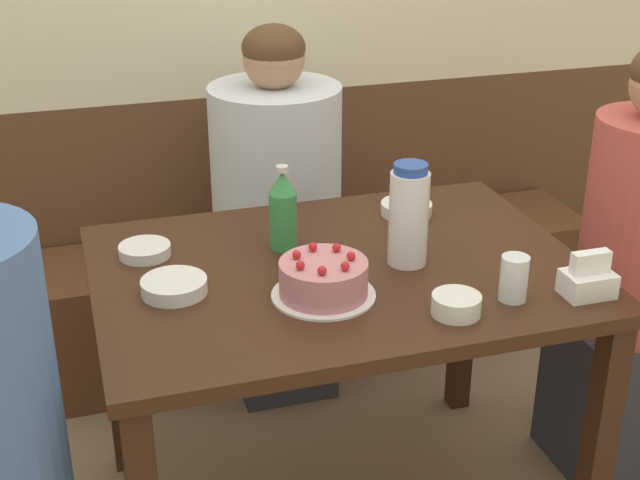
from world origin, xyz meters
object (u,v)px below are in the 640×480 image
(bowl_soup_white, at_px, (174,286))
(glass_water_tall, at_px, (514,278))
(bowl_rice_small, at_px, (456,305))
(soju_bottle, at_px, (283,210))
(bench_seat, at_px, (262,302))
(bowl_sauce_shallow, at_px, (406,208))
(person_teal_shirt, at_px, (636,282))
(bowl_side_dish, at_px, (145,250))
(birthday_cake, at_px, (323,279))
(person_pale_blue_shirt, at_px, (277,216))
(water_pitcher, at_px, (409,215))
(napkin_holder, at_px, (588,279))

(bowl_soup_white, xyz_separation_m, glass_water_tall, (0.70, -0.25, 0.03))
(bowl_soup_white, xyz_separation_m, bowl_rice_small, (0.56, -0.27, 0.01))
(bowl_soup_white, bearing_deg, soju_bottle, 28.77)
(bench_seat, xyz_separation_m, bowl_sauce_shallow, (0.27, -0.58, 0.54))
(glass_water_tall, relative_size, person_teal_shirt, 0.08)
(bowl_side_dish, bearing_deg, person_teal_shirt, -9.12)
(birthday_cake, bearing_deg, bench_seat, 85.25)
(birthday_cake, xyz_separation_m, person_pale_blue_shirt, (0.10, 0.81, -0.19))
(water_pitcher, distance_m, glass_water_tall, 0.29)
(bench_seat, relative_size, person_pale_blue_shirt, 1.96)
(bench_seat, distance_m, person_pale_blue_shirt, 0.41)
(birthday_cake, relative_size, bowl_rice_small, 2.19)
(soju_bottle, height_order, bowl_soup_white, soju_bottle)
(person_pale_blue_shirt, bearing_deg, bowl_side_dish, -43.09)
(bowl_soup_white, bearing_deg, bowl_rice_small, -25.74)
(bench_seat, bearing_deg, soju_bottle, -98.15)
(person_pale_blue_shirt, bearing_deg, bowl_sauce_shallow, 30.44)
(water_pitcher, height_order, bowl_rice_small, water_pitcher)
(bench_seat, height_order, water_pitcher, water_pitcher)
(bench_seat, height_order, bowl_rice_small, bowl_rice_small)
(bench_seat, relative_size, bowl_side_dish, 18.45)
(glass_water_tall, height_order, person_teal_shirt, person_teal_shirt)
(napkin_holder, height_order, bowl_sauce_shallow, napkin_holder)
(bench_seat, bearing_deg, napkin_holder, -67.00)
(bench_seat, bearing_deg, birthday_cake, -94.75)
(bench_seat, relative_size, napkin_holder, 21.02)
(water_pitcher, relative_size, bowl_soup_white, 1.68)
(napkin_holder, relative_size, bowl_side_dish, 0.88)
(water_pitcher, height_order, person_teal_shirt, person_teal_shirt)
(bench_seat, distance_m, bowl_rice_small, 1.26)
(soju_bottle, bearing_deg, bowl_side_dish, 171.15)
(bowl_soup_white, bearing_deg, napkin_holder, -17.54)
(bowl_rice_small, xyz_separation_m, bowl_sauce_shallow, (0.10, 0.54, -0.01))
(person_pale_blue_shirt, bearing_deg, water_pitcher, 11.29)
(napkin_holder, distance_m, bowl_side_dish, 1.03)
(bowl_soup_white, height_order, bowl_sauce_shallow, bowl_soup_white)
(water_pitcher, xyz_separation_m, napkin_holder, (0.32, -0.27, -0.08))
(soju_bottle, bearing_deg, bowl_rice_small, -58.41)
(glass_water_tall, xyz_separation_m, person_teal_shirt, (0.52, 0.26, -0.21))
(bowl_rice_small, bearing_deg, water_pitcher, 91.18)
(soju_bottle, bearing_deg, napkin_holder, -37.08)
(water_pitcher, xyz_separation_m, soju_bottle, (-0.26, 0.17, -0.02))
(bowl_soup_white, bearing_deg, bench_seat, 65.27)
(water_pitcher, relative_size, bowl_side_dish, 1.98)
(water_pitcher, relative_size, person_pale_blue_shirt, 0.21)
(birthday_cake, distance_m, water_pitcher, 0.27)
(bowl_rice_small, xyz_separation_m, glass_water_tall, (0.15, 0.02, 0.03))
(glass_water_tall, bearing_deg, bowl_rice_small, -170.76)
(bowl_soup_white, bearing_deg, person_teal_shirt, 0.47)
(person_teal_shirt, bearing_deg, glass_water_tall, 26.06)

